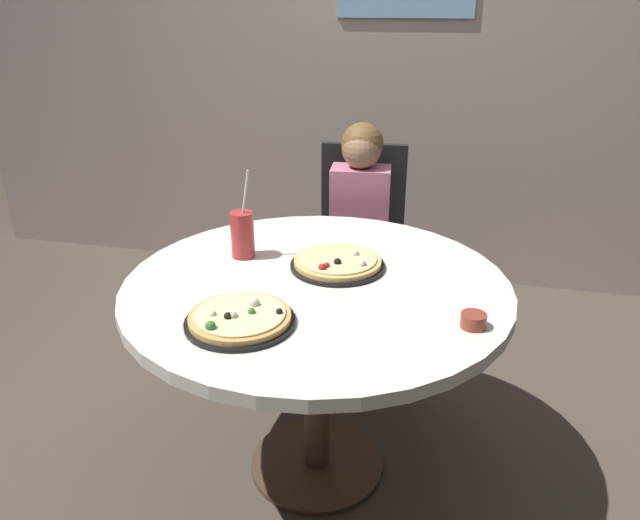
{
  "coord_description": "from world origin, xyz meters",
  "views": [
    {
      "loc": [
        0.38,
        -1.65,
        1.57
      ],
      "look_at": [
        0.0,
        0.05,
        0.8
      ],
      "focal_mm": 33.52,
      "sensor_mm": 36.0,
      "label": 1
    }
  ],
  "objects": [
    {
      "name": "soda_cup",
      "position": [
        -0.29,
        0.13,
        0.83
      ],
      "size": [
        0.08,
        0.08,
        0.31
      ],
      "color": "#B73333",
      "rests_on": "dining_table"
    },
    {
      "name": "pizza_cheese",
      "position": [
        -0.14,
        -0.31,
        0.77
      ],
      "size": [
        0.31,
        0.31,
        0.05
      ],
      "color": "black",
      "rests_on": "dining_table"
    },
    {
      "name": "ground_plane",
      "position": [
        0.0,
        0.0,
        0.0
      ],
      "size": [
        8.0,
        8.0,
        0.0
      ],
      "primitive_type": "plane",
      "color": "#4C4238"
    },
    {
      "name": "chair_wooden",
      "position": [
        -0.01,
        0.97,
        0.53
      ],
      "size": [
        0.43,
        0.43,
        0.95
      ],
      "color": "black",
      "rests_on": "ground_plane"
    },
    {
      "name": "wall_with_window",
      "position": [
        0.0,
        1.78,
        1.45
      ],
      "size": [
        5.2,
        0.14,
        2.9
      ],
      "color": "#A8998E",
      "rests_on": "ground_plane"
    },
    {
      "name": "dining_table",
      "position": [
        0.0,
        0.0,
        0.65
      ],
      "size": [
        1.22,
        1.22,
        0.75
      ],
      "color": "silver",
      "rests_on": "ground_plane"
    },
    {
      "name": "diner_child",
      "position": [
        0.01,
        0.79,
        0.48
      ],
      "size": [
        0.28,
        0.42,
        1.08
      ],
      "color": "#3F4766",
      "rests_on": "ground_plane"
    },
    {
      "name": "pizza_veggie",
      "position": [
        0.05,
        0.11,
        0.77
      ],
      "size": [
        0.31,
        0.31,
        0.05
      ],
      "color": "black",
      "rests_on": "dining_table"
    },
    {
      "name": "sauce_bowl",
      "position": [
        0.48,
        -0.19,
        0.77
      ],
      "size": [
        0.07,
        0.07,
        0.04
      ],
      "primitive_type": "cylinder",
      "color": "brown",
      "rests_on": "dining_table"
    }
  ]
}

